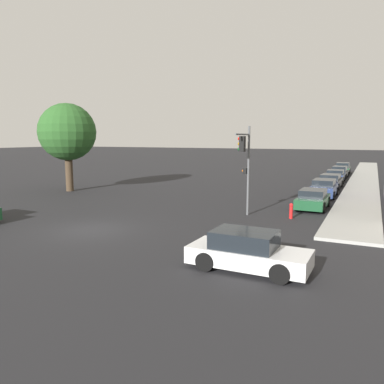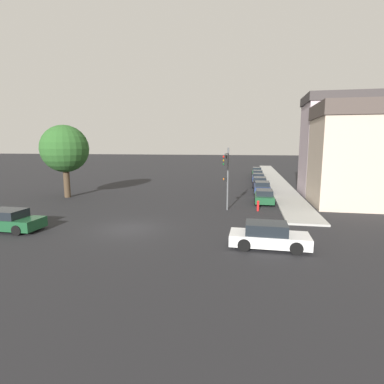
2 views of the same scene
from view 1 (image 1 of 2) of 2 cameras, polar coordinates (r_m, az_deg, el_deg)
name	(u,v)px [view 1 (image 1 of 2)]	position (r m, az deg, el deg)	size (l,w,h in m)	color
ground_plane	(91,230)	(20.23, -15.15, -5.55)	(300.00, 300.00, 0.00)	black
sidewalk_strip	(364,178)	(47.94, 24.78, 1.91)	(2.93, 60.00, 0.16)	#9E9E99
street_tree	(67,132)	(35.07, -18.47, 8.61)	(5.00, 5.00, 7.75)	#423323
traffic_signal	(245,158)	(22.59, 8.07, 5.16)	(0.48, 2.17, 5.43)	#515456
crossing_car_1	(247,251)	(13.78, 8.44, -8.95)	(4.34, 1.97, 1.42)	silver
parked_car_0	(313,199)	(26.39, 17.95, -1.07)	(1.92, 4.14, 1.33)	#194728
parked_car_1	(324,188)	(32.13, 19.46, 0.54)	(1.93, 4.45, 1.43)	navy
parked_car_2	(330,181)	(37.83, 20.34, 1.53)	(2.04, 4.61, 1.33)	black
parked_car_3	(335,176)	(43.25, 20.99, 2.28)	(1.93, 3.98, 1.33)	navy
parked_car_4	(340,172)	(48.08, 21.57, 2.80)	(1.90, 4.40, 1.40)	black
parked_car_5	(343,169)	(53.29, 21.97, 3.31)	(1.87, 4.61, 1.51)	#194728
fire_hydrant	(291,210)	(22.81, 14.86, -2.73)	(0.22, 0.22, 0.92)	red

